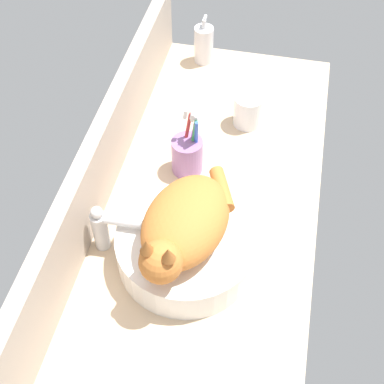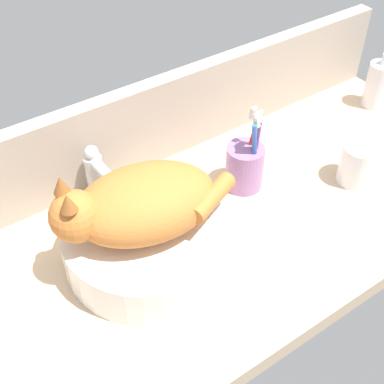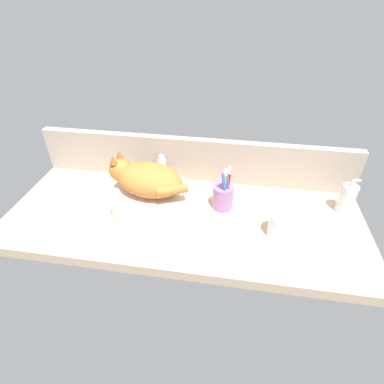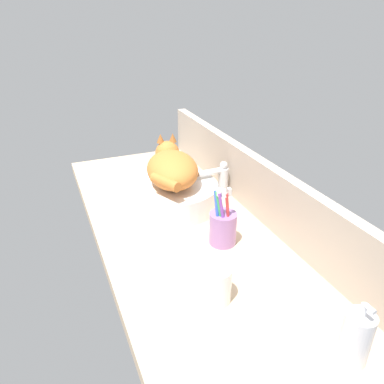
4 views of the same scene
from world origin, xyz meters
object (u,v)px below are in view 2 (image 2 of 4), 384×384
Objects in this scene: soap_dispenser at (377,85)px; faucet at (97,175)px; toothbrush_cup at (245,165)px; water_glass at (358,166)px; cat at (138,204)px; sink_basin at (149,241)px.

faucet is at bearing 174.10° from soap_dispenser.
toothbrush_cup is 2.06× the size of water_glass.
faucet reaches higher than water_glass.
cat is 1.68× the size of toothbrush_cup.
sink_basin is 48.11cm from water_glass.
sink_basin is at bearing -168.18° from toothbrush_cup.
faucet is at bearing 152.32° from water_glass.
cat is 2.31× the size of faucet.
soap_dispenser is 0.79× the size of toothbrush_cup.
faucet is 0.73× the size of toothbrush_cup.
soap_dispenser reaches higher than faucet.
sink_basin is 2.28× the size of faucet.
soap_dispenser is 31.35cm from water_glass.
faucet is (-0.51, 18.43, 3.10)cm from sink_basin.
sink_basin is 0.99× the size of cat.
cat is 19.51cm from faucet.
cat is at bearing -92.67° from faucet.
cat is 3.46× the size of water_glass.
faucet is at bearing 91.57° from sink_basin.
faucet is 1.50× the size of water_glass.
toothbrush_cup is (27.03, 5.65, 1.20)cm from sink_basin.
soap_dispenser is at bearing 8.05° from cat.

